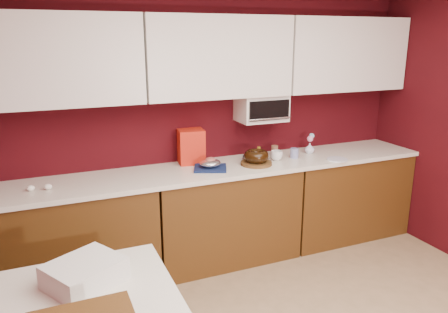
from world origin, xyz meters
TOP-DOWN VIEW (x-y plane):
  - wall_back at (0.00, 2.25)m, footprint 4.00×0.02m
  - base_cabinet_left at (-1.33, 1.94)m, footprint 1.31×0.58m
  - base_cabinet_center at (0.00, 1.94)m, footprint 1.31×0.58m
  - base_cabinet_right at (1.33, 1.94)m, footprint 1.31×0.58m
  - countertop at (0.00, 1.94)m, footprint 4.00×0.62m
  - upper_cabinet_left at (-1.33, 2.08)m, footprint 1.31×0.33m
  - upper_cabinet_center at (0.00, 2.08)m, footprint 1.31×0.33m
  - upper_cabinet_right at (1.33, 2.08)m, footprint 1.31×0.33m
  - toaster_oven at (0.45, 2.10)m, footprint 0.45×0.30m
  - toaster_oven_door at (0.45, 1.94)m, footprint 0.40×0.02m
  - toaster_oven_handle at (0.45, 1.93)m, footprint 0.42×0.02m
  - cake_base at (0.29, 1.87)m, footprint 0.31×0.31m
  - bundt_cake at (0.29, 1.87)m, footprint 0.28×0.28m
  - navy_towel at (-0.15, 1.90)m, footprint 0.35×0.32m
  - foil_ham_nest at (-0.15, 1.90)m, footprint 0.24×0.22m
  - roasted_ham at (-0.15, 1.90)m, footprint 0.10×0.08m
  - pandoro_box at (-0.24, 2.16)m, footprint 0.25×0.24m
  - dark_pan at (0.34, 2.02)m, footprint 0.25×0.25m
  - coffee_mug at (0.53, 1.93)m, footprint 0.12×0.12m
  - blue_jar at (0.73, 1.93)m, footprint 0.09×0.09m
  - flower_vase at (0.96, 2.02)m, footprint 0.09×0.09m
  - flower_pink at (0.96, 2.02)m, footprint 0.06×0.06m
  - flower_blue at (0.99, 2.04)m, footprint 0.05×0.05m
  - china_plate at (1.06, 1.71)m, footprint 0.24×0.24m
  - amber_bottle at (0.44, 2.12)m, footprint 0.04×0.04m
  - paper_cup at (0.60, 2.08)m, footprint 0.09×0.09m
  - egg_left at (-1.47, 1.89)m, footprint 0.06×0.05m
  - egg_right at (-1.59, 1.91)m, footprint 0.07×0.06m
  - newspaper_stack at (-1.34, 0.68)m, footprint 0.47×0.44m

SIDE VIEW (x-z plane):
  - base_cabinet_left at x=-1.33m, z-range 0.00..0.86m
  - base_cabinet_center at x=0.00m, z-range 0.00..0.86m
  - base_cabinet_right at x=1.33m, z-range 0.00..0.86m
  - newspaper_stack at x=-1.34m, z-range 0.75..0.88m
  - countertop at x=0.00m, z-range 0.86..0.90m
  - china_plate at x=1.06m, z-range 0.90..0.91m
  - navy_towel at x=-0.15m, z-range 0.90..0.92m
  - cake_base at x=0.29m, z-range 0.90..0.93m
  - dark_pan at x=0.34m, z-range 0.90..0.94m
  - egg_right at x=-1.59m, z-range 0.90..0.94m
  - egg_left at x=-1.47m, z-range 0.90..0.95m
  - blue_jar at x=0.73m, z-range 0.90..0.99m
  - amber_bottle at x=0.44m, z-range 0.90..0.99m
  - paper_cup at x=0.60m, z-range 0.90..1.00m
  - coffee_mug at x=0.53m, z-range 0.90..1.01m
  - foil_ham_nest at x=-0.15m, z-range 0.92..0.99m
  - flower_vase at x=0.96m, z-range 0.90..1.02m
  - roasted_ham at x=-0.15m, z-range 0.95..1.01m
  - bundt_cake at x=0.29m, z-range 0.93..1.03m
  - flower_pink at x=0.96m, z-range 1.02..1.08m
  - pandoro_box at x=-0.24m, z-range 0.90..1.21m
  - flower_blue at x=0.99m, z-range 1.04..1.10m
  - wall_back at x=0.00m, z-range 0.00..2.50m
  - toaster_oven_handle at x=0.45m, z-range 1.29..1.31m
  - toaster_oven at x=0.45m, z-range 1.25..1.50m
  - toaster_oven_door at x=0.45m, z-range 1.28..1.47m
  - upper_cabinet_left at x=-1.33m, z-range 1.50..2.20m
  - upper_cabinet_center at x=0.00m, z-range 1.50..2.20m
  - upper_cabinet_right at x=1.33m, z-range 1.50..2.20m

